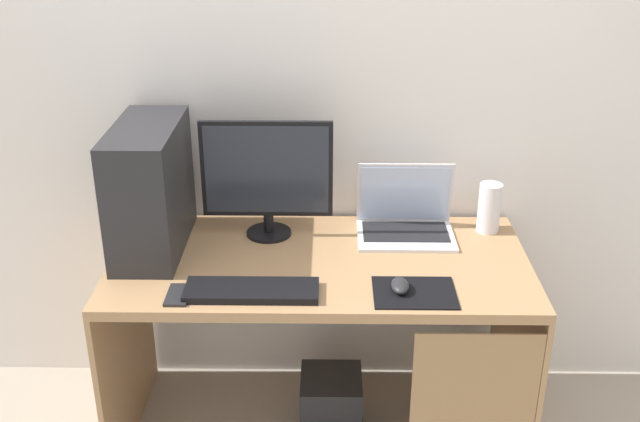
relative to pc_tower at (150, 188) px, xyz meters
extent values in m
cube|color=silver|center=(0.58, 0.30, 0.35)|extent=(4.00, 0.04, 2.60)
cube|color=#A37A51|center=(0.58, -0.09, -0.24)|extent=(1.43, 0.70, 0.03)
cube|color=#A37A51|center=(-0.12, -0.09, -0.60)|extent=(0.02, 0.70, 0.70)
cube|color=#A37A51|center=(1.29, -0.09, -0.60)|extent=(0.02, 0.70, 0.70)
cube|color=#96704B|center=(1.08, -0.43, -0.57)|extent=(0.40, 0.01, 0.56)
cube|color=#232326|center=(0.00, 0.00, 0.00)|extent=(0.21, 0.48, 0.44)
cylinder|color=black|center=(0.39, 0.10, -0.22)|extent=(0.16, 0.16, 0.01)
cylinder|color=black|center=(0.39, 0.10, -0.17)|extent=(0.04, 0.04, 0.07)
cube|color=black|center=(0.39, 0.09, 0.04)|extent=(0.46, 0.02, 0.35)
cube|color=#232833|center=(0.39, 0.08, 0.04)|extent=(0.43, 0.00, 0.32)
cube|color=silver|center=(0.89, 0.08, -0.22)|extent=(0.35, 0.25, 0.01)
cube|color=black|center=(0.89, 0.10, -0.21)|extent=(0.31, 0.17, 0.00)
cube|color=silver|center=(0.89, 0.18, -0.09)|extent=(0.35, 0.05, 0.24)
cube|color=#ADC1E5|center=(0.89, 0.18, -0.09)|extent=(0.32, 0.04, 0.22)
cylinder|color=silver|center=(1.20, 0.14, -0.13)|extent=(0.08, 0.08, 0.18)
cube|color=black|center=(0.37, -0.33, -0.21)|extent=(0.42, 0.14, 0.02)
cube|color=black|center=(0.88, -0.32, -0.22)|extent=(0.26, 0.20, 0.00)
ellipsoid|color=#232326|center=(0.84, -0.31, -0.20)|extent=(0.06, 0.10, 0.03)
cube|color=#232326|center=(0.14, -0.34, -0.22)|extent=(0.07, 0.13, 0.01)
cube|color=#232326|center=(0.62, -0.08, -0.84)|extent=(0.23, 0.23, 0.23)
camera|label=1|loc=(0.61, -2.37, 0.99)|focal=42.45mm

